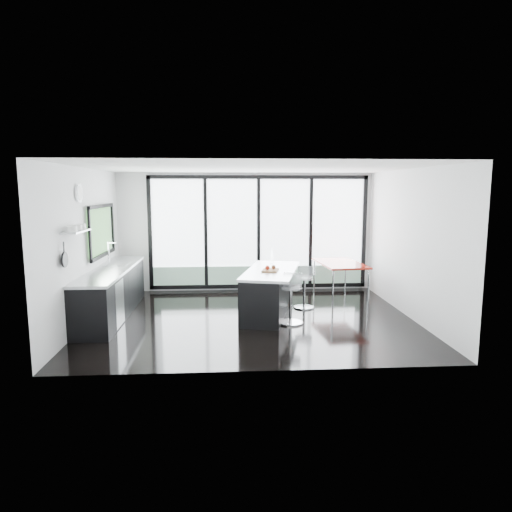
{
  "coord_description": "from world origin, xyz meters",
  "views": [
    {
      "loc": [
        -0.46,
        -8.32,
        2.42
      ],
      "look_at": [
        0.1,
        0.3,
        1.15
      ],
      "focal_mm": 32.0,
      "sensor_mm": 36.0,
      "label": 1
    }
  ],
  "objects": [
    {
      "name": "wall_back",
      "position": [
        0.27,
        2.47,
        1.27
      ],
      "size": [
        6.0,
        0.09,
        2.8
      ],
      "color": "silver",
      "rests_on": "ground"
    },
    {
      "name": "bar_stool_far",
      "position": [
        1.12,
        0.72,
        0.33
      ],
      "size": [
        0.53,
        0.53,
        0.65
      ],
      "primitive_type": "cylinder",
      "rotation": [
        0.0,
        0.0,
        -0.34
      ],
      "color": "silver",
      "rests_on": "floor"
    },
    {
      "name": "red_table",
      "position": [
        2.04,
        1.47,
        0.41
      ],
      "size": [
        0.99,
        1.59,
        0.82
      ],
      "primitive_type": "cube",
      "rotation": [
        0.0,
        0.0,
        0.08
      ],
      "color": "maroon",
      "rests_on": "floor"
    },
    {
      "name": "wall_front",
      "position": [
        0.0,
        -2.5,
        1.4
      ],
      "size": [
        6.0,
        0.0,
        2.8
      ],
      "primitive_type": "cube",
      "color": "silver",
      "rests_on": "ground"
    },
    {
      "name": "wall_right",
      "position": [
        3.0,
        0.0,
        1.4
      ],
      "size": [
        0.0,
        5.0,
        2.8
      ],
      "primitive_type": "cube",
      "color": "silver",
      "rests_on": "ground"
    },
    {
      "name": "wall_left",
      "position": [
        -2.97,
        0.27,
        1.56
      ],
      "size": [
        0.26,
        5.0,
        2.8
      ],
      "color": "silver",
      "rests_on": "ground"
    },
    {
      "name": "ceiling",
      "position": [
        0.0,
        0.0,
        2.8
      ],
      "size": [
        6.0,
        5.0,
        0.0
      ],
      "primitive_type": "cube",
      "color": "white",
      "rests_on": "wall_back"
    },
    {
      "name": "island",
      "position": [
        0.33,
        0.31,
        0.45
      ],
      "size": [
        1.39,
        2.32,
        1.15
      ],
      "color": "black",
      "rests_on": "floor"
    },
    {
      "name": "floor",
      "position": [
        0.0,
        0.0,
        0.0
      ],
      "size": [
        6.0,
        5.0,
        0.0
      ],
      "primitive_type": "cube",
      "color": "black",
      "rests_on": "ground"
    },
    {
      "name": "counter_cabinets",
      "position": [
        -2.67,
        0.4,
        0.46
      ],
      "size": [
        0.69,
        3.24,
        1.36
      ],
      "color": "black",
      "rests_on": "floor"
    },
    {
      "name": "bar_stool_near",
      "position": [
        0.69,
        -0.36,
        0.35
      ],
      "size": [
        0.57,
        0.57,
        0.7
      ],
      "primitive_type": "cylinder",
      "rotation": [
        0.0,
        0.0,
        -0.35
      ],
      "color": "silver",
      "rests_on": "floor"
    }
  ]
}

